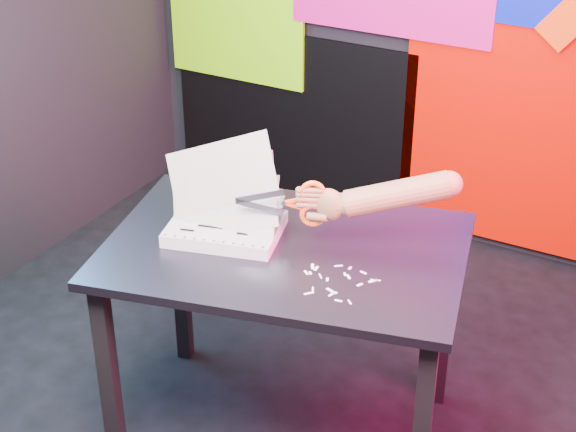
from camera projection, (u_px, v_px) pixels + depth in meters
The scene contains 7 objects.
room at pixel (277, 47), 2.51m from camera, with size 3.01×3.01×2.71m.
backdrop at pixel (456, 43), 3.80m from camera, with size 2.88×0.05×2.08m.
work_table at pixel (285, 273), 2.76m from camera, with size 1.24×0.97×0.75m.
printout_stack at pixel (225, 225), 2.76m from camera, with size 0.43×0.33×0.33m.
scissors at pixel (306, 204), 2.65m from camera, with size 0.26×0.12×0.16m.
hand_forearm at pixel (386, 196), 2.61m from camera, with size 0.45×0.23×0.18m.
paper_clippings at pixel (336, 281), 2.54m from camera, with size 0.22×0.20×0.00m.
Camera 1 is at (1.20, -2.12, 2.15)m, focal length 55.00 mm.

